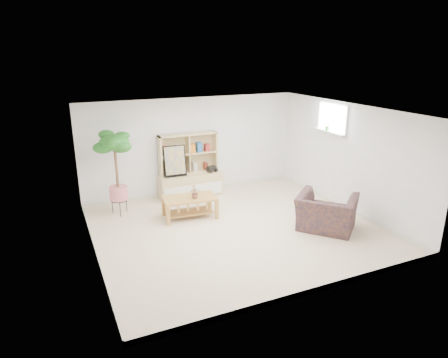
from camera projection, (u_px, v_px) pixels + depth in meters
name	position (u px, v px, depth m)	size (l,w,h in m)	color
floor	(236.00, 229.00, 8.12)	(5.50, 5.00, 0.01)	beige
ceiling	(237.00, 111.00, 7.38)	(5.50, 5.00, 0.01)	white
walls	(237.00, 173.00, 7.75)	(5.51, 5.01, 2.40)	silver
baseboard	(236.00, 227.00, 8.10)	(5.50, 5.00, 0.10)	silver
window	(333.00, 118.00, 9.09)	(0.10, 0.98, 0.68)	#CEE8FF
window_sill	(330.00, 132.00, 9.17)	(0.14, 1.00, 0.04)	silver
storage_unit	(190.00, 166.00, 9.75)	(1.56, 0.53, 1.56)	#C8B785
poster	(175.00, 161.00, 9.48)	(0.54, 0.12, 0.75)	yellow
toy_truck	(212.00, 169.00, 9.92)	(0.30, 0.21, 0.16)	black
coffee_table	(190.00, 207.00, 8.65)	(1.13, 0.61, 0.46)	#B7883B
table_plant	(195.00, 193.00, 8.49)	(0.22, 0.19, 0.24)	#29692C
floor_tree	(117.00, 174.00, 8.61)	(0.69, 0.69, 1.87)	#265D22
armchair	(326.00, 210.00, 8.00)	(1.12, 0.98, 0.83)	#0D1336
sill_plant	(328.00, 126.00, 9.21)	(0.12, 0.10, 0.21)	#265D22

